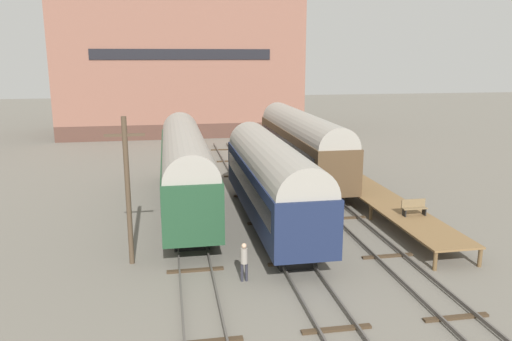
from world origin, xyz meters
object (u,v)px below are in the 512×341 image
train_car_green (185,163)px  bench (414,207)px  train_car_brown (302,141)px  utility_pole (128,189)px  person_worker (244,258)px  train_car_navy (271,178)px

train_car_green → bench: train_car_green is taller
train_car_brown → utility_pole: size_ratio=2.59×
train_car_brown → bench: (2.88, -13.15, -1.58)m
train_car_brown → train_car_green: bearing=-145.0°
bench → utility_pole: utility_pole is taller
person_worker → train_car_navy: bearing=69.1°
train_car_green → utility_pole: utility_pole is taller
train_car_navy → person_worker: train_car_navy is taller
train_car_green → train_car_navy: (4.70, -4.12, -0.13)m
train_car_navy → bench: (7.58, -2.44, -1.42)m
train_car_brown → person_worker: bearing=-112.6°
train_car_green → person_worker: bearing=-79.4°
train_car_green → utility_pole: size_ratio=2.62×
utility_pole → train_car_green: bearing=70.4°
train_car_navy → person_worker: size_ratio=8.85×
bench → utility_pole: 15.44m
utility_pole → train_car_navy: bearing=28.1°
train_car_navy → bench: size_ratio=11.12×
train_car_green → person_worker: 11.40m
train_car_green → person_worker: size_ratio=10.44×
train_car_green → train_car_brown: size_ratio=1.01×
train_car_navy → train_car_brown: bearing=66.3°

